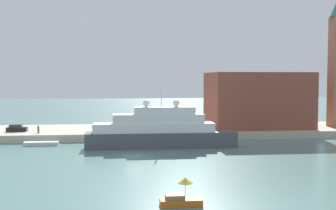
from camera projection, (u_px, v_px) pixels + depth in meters
name	position (u px, v px, depth m)	size (l,w,h in m)	color
ground	(134.00, 156.00, 65.76)	(400.00, 400.00, 0.00)	slate
quay_dock	(130.00, 132.00, 90.98)	(110.00, 18.92, 1.46)	#B7AD99
large_yacht	(159.00, 131.00, 74.53)	(26.51, 4.41, 10.75)	#4C4C51
small_motorboat	(181.00, 197.00, 40.17)	(3.99, 1.54, 2.70)	#C66019
work_barge	(41.00, 144.00, 76.66)	(6.06, 1.61, 0.67)	silver
harbor_building	(257.00, 100.00, 93.40)	(21.21, 14.85, 12.01)	brown
parked_car	(17.00, 128.00, 85.47)	(3.96, 1.79, 1.41)	black
person_figure	(38.00, 129.00, 82.75)	(0.36, 0.36, 1.60)	#334C8C
mooring_bollard	(160.00, 131.00, 82.98)	(0.38, 0.38, 0.84)	black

